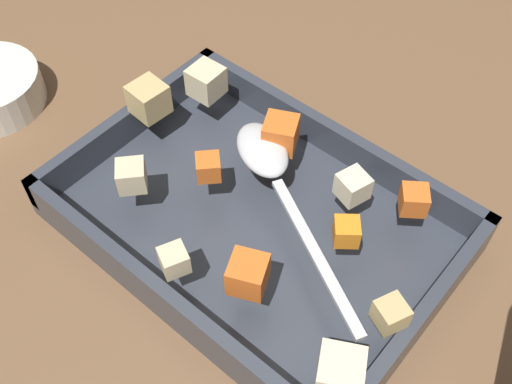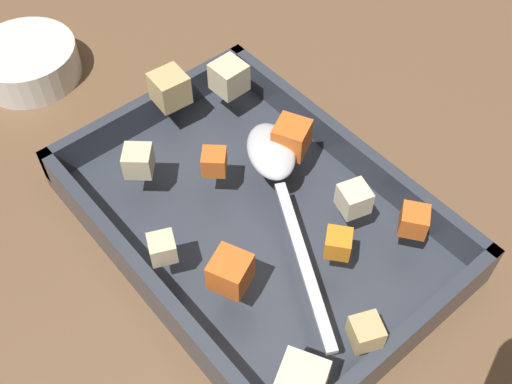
# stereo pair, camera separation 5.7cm
# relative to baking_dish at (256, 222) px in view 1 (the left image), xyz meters

# --- Properties ---
(ground_plane) EXTENTS (4.00, 4.00, 0.00)m
(ground_plane) POSITION_rel_baking_dish_xyz_m (-0.01, -0.02, -0.01)
(ground_plane) COLOR brown
(baking_dish) EXTENTS (0.37, 0.26, 0.05)m
(baking_dish) POSITION_rel_baking_dish_xyz_m (0.00, 0.00, 0.00)
(baking_dish) COLOR #333842
(baking_dish) RESTS_ON ground_plane
(carrot_chunk_corner_ne) EXTENTS (0.03, 0.03, 0.02)m
(carrot_chunk_corner_ne) POSITION_rel_baking_dish_xyz_m (0.12, 0.08, 0.05)
(carrot_chunk_corner_ne) COLOR orange
(carrot_chunk_corner_ne) RESTS_ON baking_dish
(carrot_chunk_mid_left) EXTENTS (0.04, 0.04, 0.03)m
(carrot_chunk_mid_left) POSITION_rel_baking_dish_xyz_m (-0.03, 0.07, 0.05)
(carrot_chunk_mid_left) COLOR orange
(carrot_chunk_mid_left) RESTS_ON baking_dish
(carrot_chunk_far_left) EXTENTS (0.03, 0.03, 0.02)m
(carrot_chunk_far_left) POSITION_rel_baking_dish_xyz_m (-0.05, -0.01, 0.05)
(carrot_chunk_far_left) COLOR orange
(carrot_chunk_far_left) RESTS_ON baking_dish
(carrot_chunk_front_center) EXTENTS (0.03, 0.03, 0.02)m
(carrot_chunk_front_center) POSITION_rel_baking_dish_xyz_m (0.09, 0.02, 0.05)
(carrot_chunk_front_center) COLOR orange
(carrot_chunk_front_center) RESTS_ON baking_dish
(carrot_chunk_rim_edge) EXTENTS (0.04, 0.04, 0.03)m
(carrot_chunk_rim_edge) POSITION_rel_baking_dish_xyz_m (0.05, -0.07, 0.05)
(carrot_chunk_rim_edge) COLOR orange
(carrot_chunk_rim_edge) RESTS_ON baking_dish
(potato_chunk_far_right) EXTENTS (0.04, 0.04, 0.03)m
(potato_chunk_far_right) POSITION_rel_baking_dish_xyz_m (-0.16, 0.02, 0.05)
(potato_chunk_far_right) COLOR tan
(potato_chunk_far_right) RESTS_ON baking_dish
(potato_chunk_heap_side) EXTENTS (0.04, 0.04, 0.03)m
(potato_chunk_heap_side) POSITION_rel_baking_dish_xyz_m (-0.10, -0.06, 0.05)
(potato_chunk_heap_side) COLOR beige
(potato_chunk_heap_side) RESTS_ON baking_dish
(potato_chunk_corner_se) EXTENTS (0.03, 0.03, 0.03)m
(potato_chunk_corner_se) POSITION_rel_baking_dish_xyz_m (-0.13, 0.07, 0.05)
(potato_chunk_corner_se) COLOR beige
(potato_chunk_corner_se) RESTS_ON baking_dish
(potato_chunk_near_spoon) EXTENTS (0.03, 0.03, 0.02)m
(potato_chunk_near_spoon) POSITION_rel_baking_dish_xyz_m (0.16, -0.02, 0.05)
(potato_chunk_near_spoon) COLOR tan
(potato_chunk_near_spoon) RESTS_ON baking_dish
(potato_chunk_mid_right) EXTENTS (0.03, 0.03, 0.02)m
(potato_chunk_mid_right) POSITION_rel_baking_dish_xyz_m (-0.00, -0.10, 0.05)
(potato_chunk_mid_right) COLOR beige
(potato_chunk_mid_right) RESTS_ON baking_dish
(potato_chunk_center) EXTENTS (0.03, 0.03, 0.03)m
(potato_chunk_center) POSITION_rel_baking_dish_xyz_m (0.06, 0.06, 0.05)
(potato_chunk_center) COLOR beige
(potato_chunk_center) RESTS_ON baking_dish
(parsnip_chunk_near_left) EXTENTS (0.05, 0.05, 0.03)m
(parsnip_chunk_near_left) POSITION_rel_baking_dish_xyz_m (0.16, -0.09, 0.05)
(parsnip_chunk_near_left) COLOR beige
(parsnip_chunk_near_left) RESTS_ON baking_dish
(serving_spoon) EXTENTS (0.23, 0.14, 0.02)m
(serving_spoon) POSITION_rel_baking_dish_xyz_m (-0.02, 0.04, 0.05)
(serving_spoon) COLOR silver
(serving_spoon) RESTS_ON baking_dish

